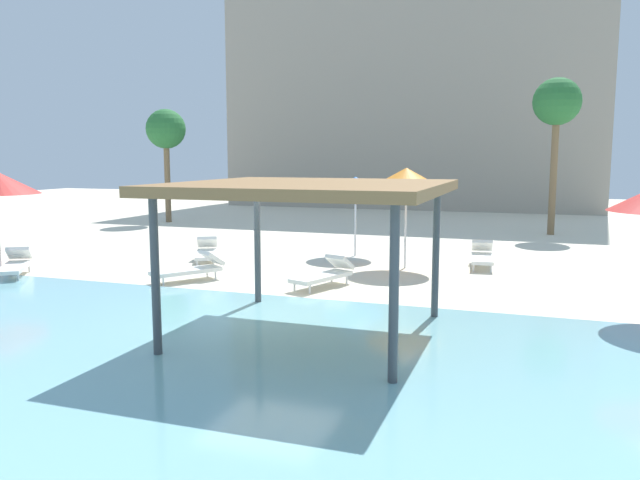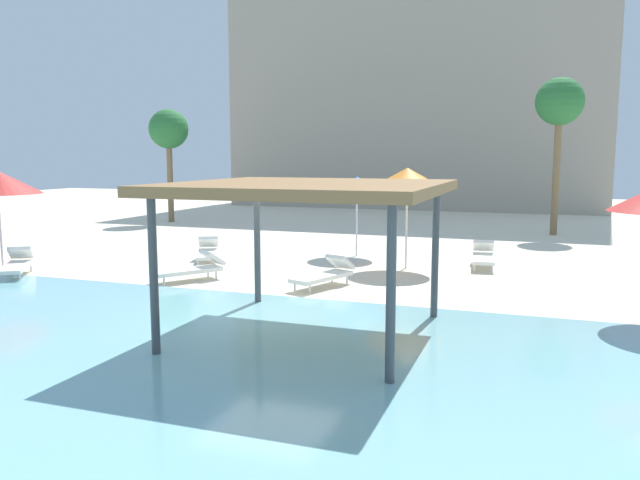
{
  "view_description": "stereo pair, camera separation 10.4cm",
  "coord_description": "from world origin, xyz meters",
  "px_view_note": "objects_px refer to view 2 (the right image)",
  "views": [
    {
      "loc": [
        4.99,
        -11.32,
        3.2
      ],
      "look_at": [
        0.38,
        2.0,
        1.3
      ],
      "focal_mm": 34.84,
      "sensor_mm": 36.0,
      "label": 1
    },
    {
      "loc": [
        5.08,
        -11.29,
        3.2
      ],
      "look_at": [
        0.38,
        2.0,
        1.3
      ],
      "focal_mm": 34.84,
      "sensor_mm": 36.0,
      "label": 2
    }
  ],
  "objects_px": {
    "beach_umbrella_orange_4": "(407,179)",
    "palm_tree_2": "(169,131)",
    "lounge_chair_2": "(208,251)",
    "beach_umbrella_blue_2": "(357,185)",
    "shade_pavilion": "(309,192)",
    "lounge_chair_1": "(326,273)",
    "palm_tree_1": "(560,105)",
    "lounge_chair_3": "(17,264)",
    "lounge_chair_4": "(193,268)",
    "lounge_chair_0": "(483,256)"
  },
  "relations": [
    {
      "from": "beach_umbrella_blue_2",
      "to": "lounge_chair_0",
      "type": "height_order",
      "value": "beach_umbrella_blue_2"
    },
    {
      "from": "shade_pavilion",
      "to": "lounge_chair_2",
      "type": "relative_size",
      "value": 2.32
    },
    {
      "from": "lounge_chair_4",
      "to": "palm_tree_2",
      "type": "bearing_deg",
      "value": -111.01
    },
    {
      "from": "shade_pavilion",
      "to": "lounge_chair_1",
      "type": "height_order",
      "value": "shade_pavilion"
    },
    {
      "from": "beach_umbrella_orange_4",
      "to": "lounge_chair_1",
      "type": "bearing_deg",
      "value": -113.16
    },
    {
      "from": "beach_umbrella_orange_4",
      "to": "lounge_chair_2",
      "type": "xyz_separation_m",
      "value": [
        -5.91,
        -0.98,
        -2.25
      ]
    },
    {
      "from": "beach_umbrella_blue_2",
      "to": "palm_tree_1",
      "type": "relative_size",
      "value": 0.4
    },
    {
      "from": "lounge_chair_3",
      "to": "palm_tree_1",
      "type": "height_order",
      "value": "palm_tree_1"
    },
    {
      "from": "lounge_chair_4",
      "to": "shade_pavilion",
      "type": "bearing_deg",
      "value": 85.52
    },
    {
      "from": "lounge_chair_4",
      "to": "palm_tree_2",
      "type": "xyz_separation_m",
      "value": [
        -8.66,
        12.41,
        4.08
      ]
    },
    {
      "from": "shade_pavilion",
      "to": "lounge_chair_1",
      "type": "bearing_deg",
      "value": 104.94
    },
    {
      "from": "shade_pavilion",
      "to": "lounge_chair_0",
      "type": "height_order",
      "value": "shade_pavilion"
    },
    {
      "from": "lounge_chair_0",
      "to": "palm_tree_1",
      "type": "distance_m",
      "value": 10.15
    },
    {
      "from": "beach_umbrella_blue_2",
      "to": "lounge_chair_3",
      "type": "bearing_deg",
      "value": -140.44
    },
    {
      "from": "lounge_chair_1",
      "to": "lounge_chair_3",
      "type": "relative_size",
      "value": 1.04
    },
    {
      "from": "lounge_chair_0",
      "to": "lounge_chair_2",
      "type": "height_order",
      "value": "same"
    },
    {
      "from": "lounge_chair_1",
      "to": "palm_tree_1",
      "type": "bearing_deg",
      "value": 177.01
    },
    {
      "from": "palm_tree_1",
      "to": "palm_tree_2",
      "type": "distance_m",
      "value": 17.71
    },
    {
      "from": "beach_umbrella_orange_4",
      "to": "lounge_chair_1",
      "type": "height_order",
      "value": "beach_umbrella_orange_4"
    },
    {
      "from": "lounge_chair_0",
      "to": "lounge_chair_2",
      "type": "xyz_separation_m",
      "value": [
        -7.99,
        -1.96,
        0.0
      ]
    },
    {
      "from": "beach_umbrella_orange_4",
      "to": "lounge_chair_1",
      "type": "distance_m",
      "value": 4.11
    },
    {
      "from": "beach_umbrella_blue_2",
      "to": "lounge_chair_3",
      "type": "distance_m",
      "value": 10.17
    },
    {
      "from": "lounge_chair_1",
      "to": "shade_pavilion",
      "type": "bearing_deg",
      "value": 35.23
    },
    {
      "from": "shade_pavilion",
      "to": "palm_tree_2",
      "type": "relative_size",
      "value": 0.83
    },
    {
      "from": "beach_umbrella_blue_2",
      "to": "beach_umbrella_orange_4",
      "type": "distance_m",
      "value": 2.65
    },
    {
      "from": "beach_umbrella_orange_4",
      "to": "lounge_chair_2",
      "type": "bearing_deg",
      "value": -170.58
    },
    {
      "from": "beach_umbrella_blue_2",
      "to": "lounge_chair_1",
      "type": "relative_size",
      "value": 1.29
    },
    {
      "from": "shade_pavilion",
      "to": "lounge_chair_3",
      "type": "relative_size",
      "value": 2.38
    },
    {
      "from": "lounge_chair_0",
      "to": "lounge_chair_4",
      "type": "xyz_separation_m",
      "value": [
        -6.95,
        -4.58,
        0.0
      ]
    },
    {
      "from": "beach_umbrella_orange_4",
      "to": "palm_tree_2",
      "type": "bearing_deg",
      "value": 146.9
    },
    {
      "from": "lounge_chair_3",
      "to": "palm_tree_2",
      "type": "xyz_separation_m",
      "value": [
        -3.85,
        13.44,
        4.08
      ]
    },
    {
      "from": "shade_pavilion",
      "to": "lounge_chair_0",
      "type": "xyz_separation_m",
      "value": [
        2.34,
        8.25,
        -2.26
      ]
    },
    {
      "from": "lounge_chair_1",
      "to": "lounge_chair_2",
      "type": "height_order",
      "value": "same"
    },
    {
      "from": "beach_umbrella_blue_2",
      "to": "lounge_chair_4",
      "type": "relative_size",
      "value": 1.34
    },
    {
      "from": "beach_umbrella_blue_2",
      "to": "beach_umbrella_orange_4",
      "type": "relative_size",
      "value": 0.89
    },
    {
      "from": "palm_tree_2",
      "to": "lounge_chair_0",
      "type": "bearing_deg",
      "value": -26.65
    },
    {
      "from": "lounge_chair_4",
      "to": "palm_tree_2",
      "type": "height_order",
      "value": "palm_tree_2"
    },
    {
      "from": "lounge_chair_2",
      "to": "lounge_chair_4",
      "type": "height_order",
      "value": "same"
    },
    {
      "from": "beach_umbrella_blue_2",
      "to": "lounge_chair_2",
      "type": "xyz_separation_m",
      "value": [
        -3.93,
        -2.71,
        -1.95
      ]
    },
    {
      "from": "shade_pavilion",
      "to": "beach_umbrella_blue_2",
      "type": "relative_size",
      "value": 1.78
    },
    {
      "from": "beach_umbrella_orange_4",
      "to": "lounge_chair_0",
      "type": "height_order",
      "value": "beach_umbrella_orange_4"
    },
    {
      "from": "shade_pavilion",
      "to": "beach_umbrella_orange_4",
      "type": "bearing_deg",
      "value": 87.95
    },
    {
      "from": "palm_tree_1",
      "to": "lounge_chair_1",
      "type": "bearing_deg",
      "value": -113.28
    },
    {
      "from": "beach_umbrella_orange_4",
      "to": "palm_tree_2",
      "type": "height_order",
      "value": "palm_tree_2"
    },
    {
      "from": "lounge_chair_3",
      "to": "shade_pavilion",
      "type": "bearing_deg",
      "value": 40.62
    },
    {
      "from": "beach_umbrella_orange_4",
      "to": "lounge_chair_3",
      "type": "bearing_deg",
      "value": -154.44
    },
    {
      "from": "beach_umbrella_orange_4",
      "to": "lounge_chair_2",
      "type": "relative_size",
      "value": 1.47
    },
    {
      "from": "beach_umbrella_blue_2",
      "to": "palm_tree_1",
      "type": "xyz_separation_m",
      "value": [
        6.13,
        7.9,
        2.95
      ]
    },
    {
      "from": "beach_umbrella_orange_4",
      "to": "lounge_chair_3",
      "type": "distance_m",
      "value": 10.95
    },
    {
      "from": "lounge_chair_0",
      "to": "lounge_chair_3",
      "type": "height_order",
      "value": "same"
    }
  ]
}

